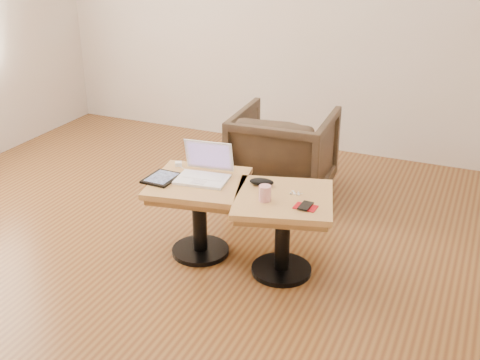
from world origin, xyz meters
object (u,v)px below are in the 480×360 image
at_px(laptop, 204,171).
at_px(side_table_right, 283,216).
at_px(armchair, 284,153).
at_px(striped_cup, 265,193).
at_px(side_table_left, 199,199).

bearing_deg(laptop, side_table_right, -12.72).
bearing_deg(armchair, laptop, 78.50).
bearing_deg(armchair, striped_cup, 101.51).
xyz_separation_m(laptop, striped_cup, (0.44, -0.14, 0.00)).
height_order(side_table_left, laptop, laptop).
bearing_deg(laptop, armchair, 74.64).
relative_size(side_table_left, laptop, 1.92).
height_order(side_table_right, striped_cup, striped_cup).
height_order(side_table_left, armchair, armchair).
distance_m(side_table_left, side_table_right, 0.54).
bearing_deg(laptop, striped_cup, -24.95).
distance_m(side_table_right, striped_cup, 0.20).
height_order(laptop, armchair, laptop).
bearing_deg(armchair, side_table_left, 77.92).
bearing_deg(side_table_right, armchair, 93.81).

